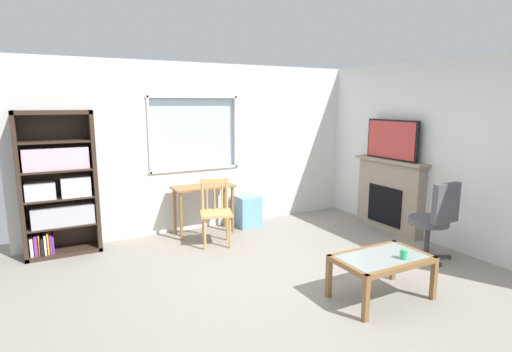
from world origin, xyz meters
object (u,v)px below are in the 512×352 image
at_px(coffee_table, 382,263).
at_px(sippy_cup, 404,254).
at_px(bookshelf, 59,188).
at_px(office_chair, 435,217).
at_px(plastic_drawer_unit, 247,211).
at_px(fireplace, 389,194).
at_px(tv, 392,140).
at_px(wooden_chair, 216,212).
at_px(desk_under_window, 204,195).

distance_m(coffee_table, sippy_cup, 0.22).
bearing_deg(sippy_cup, bookshelf, 133.81).
relative_size(bookshelf, office_chair, 1.84).
bearing_deg(plastic_drawer_unit, office_chair, -59.43).
bearing_deg(bookshelf, office_chair, -30.90).
relative_size(office_chair, sippy_cup, 11.11).
xyz_separation_m(fireplace, sippy_cup, (-1.62, -1.75, -0.06)).
height_order(fireplace, tv, tv).
distance_m(wooden_chair, fireplace, 2.69).
distance_m(desk_under_window, office_chair, 3.15).
bearing_deg(fireplace, bookshelf, 164.55).
relative_size(bookshelf, wooden_chair, 2.05).
relative_size(bookshelf, sippy_cup, 20.48).
relative_size(desk_under_window, plastic_drawer_unit, 1.84).
height_order(desk_under_window, coffee_table, desk_under_window).
bearing_deg(bookshelf, tv, -15.51).
bearing_deg(sippy_cup, desk_under_window, 108.56).
xyz_separation_m(plastic_drawer_unit, coffee_table, (0.09, -2.80, 0.13)).
height_order(desk_under_window, fireplace, fireplace).
bearing_deg(tv, office_chair, -110.38).
bearing_deg(tv, fireplace, 0.00).
distance_m(fireplace, coffee_table, 2.39).
bearing_deg(coffee_table, tv, 42.83).
height_order(fireplace, sippy_cup, fireplace).
bearing_deg(sippy_cup, office_chair, 26.28).
xyz_separation_m(fireplace, office_chair, (-0.46, -1.18, 0.00)).
bearing_deg(desk_under_window, plastic_drawer_unit, 3.85).
relative_size(bookshelf, coffee_table, 1.96).
height_order(plastic_drawer_unit, coffee_table, plastic_drawer_unit).
bearing_deg(fireplace, sippy_cup, -132.80).
bearing_deg(wooden_chair, sippy_cup, -67.38).
bearing_deg(fireplace, plastic_drawer_unit, 147.37).
bearing_deg(tv, bookshelf, 164.49).
relative_size(plastic_drawer_unit, tv, 0.51).
relative_size(bookshelf, tv, 1.94).
distance_m(desk_under_window, wooden_chair, 0.53).
height_order(bookshelf, plastic_drawer_unit, bookshelf).
distance_m(bookshelf, tv, 4.68).
distance_m(wooden_chair, tv, 2.82).
xyz_separation_m(bookshelf, plastic_drawer_unit, (2.65, -0.06, -0.62)).
bearing_deg(bookshelf, fireplace, -15.45).
height_order(bookshelf, fireplace, bookshelf).
xyz_separation_m(bookshelf, tv, (4.48, -1.24, 0.52)).
xyz_separation_m(bookshelf, wooden_chair, (1.89, -0.62, -0.40)).
bearing_deg(desk_under_window, bookshelf, 176.73).
relative_size(wooden_chair, plastic_drawer_unit, 1.85).
bearing_deg(desk_under_window, office_chair, -47.23).
distance_m(plastic_drawer_unit, tv, 2.46).
bearing_deg(sippy_cup, plastic_drawer_unit, 94.41).
bearing_deg(office_chair, fireplace, 68.85).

